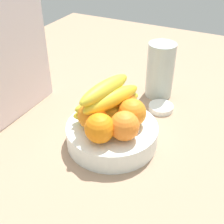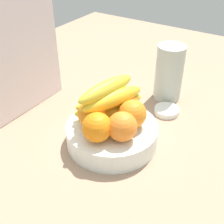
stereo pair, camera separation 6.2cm
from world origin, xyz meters
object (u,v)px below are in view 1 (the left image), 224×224
at_px(fruit_bowl, 112,134).
at_px(thermos_tumbler, 160,70).
at_px(banana_bunch, 108,101).
at_px(orange_front_left, 124,126).
at_px(orange_front_right, 132,113).
at_px(orange_center, 122,101).
at_px(orange_back_left, 100,103).
at_px(orange_top_stack, 100,128).
at_px(jar_lid, 161,108).
at_px(orange_back_right, 92,115).
at_px(cutting_board, 9,56).

relative_size(fruit_bowl, thermos_tumbler, 1.34).
bearing_deg(banana_bunch, orange_front_left, -126.08).
relative_size(orange_front_right, banana_bunch, 0.38).
bearing_deg(orange_center, orange_front_right, -130.60).
relative_size(orange_back_left, orange_top_stack, 1.00).
distance_m(orange_front_left, banana_bunch, 0.09).
distance_m(orange_front_left, orange_top_stack, 0.06).
relative_size(fruit_bowl, jar_lid, 3.14).
relative_size(orange_center, thermos_tumbler, 0.41).
bearing_deg(orange_back_left, orange_front_right, -90.57).
xyz_separation_m(fruit_bowl, orange_center, (0.06, 0.00, 0.06)).
xyz_separation_m(fruit_bowl, orange_front_right, (0.03, -0.04, 0.06)).
distance_m(fruit_bowl, orange_center, 0.09).
distance_m(orange_top_stack, thermos_tumbler, 0.34).
xyz_separation_m(orange_front_left, orange_back_right, (0.00, 0.09, 0.00)).
bearing_deg(orange_front_right, thermos_tumbler, 3.65).
relative_size(orange_front_right, jar_lid, 0.96).
distance_m(orange_front_left, jar_lid, 0.24).
bearing_deg(jar_lid, orange_front_right, 172.81).
distance_m(orange_front_left, orange_back_left, 0.11).
relative_size(orange_front_left, orange_center, 1.00).
relative_size(orange_top_stack, jar_lid, 0.96).
relative_size(orange_back_right, orange_top_stack, 1.00).
bearing_deg(jar_lid, orange_top_stack, 166.60).
distance_m(orange_center, jar_lid, 0.17).
bearing_deg(cutting_board, jar_lid, -59.60).
bearing_deg(cutting_board, orange_back_left, -81.54).
height_order(fruit_bowl, thermos_tumbler, thermos_tumbler).
height_order(fruit_bowl, orange_front_right, orange_front_right).
relative_size(orange_center, orange_top_stack, 1.00).
bearing_deg(fruit_bowl, banana_bunch, 47.59).
height_order(fruit_bowl, orange_center, orange_center).
xyz_separation_m(orange_top_stack, thermos_tumbler, (0.34, -0.02, -0.00)).
height_order(orange_top_stack, thermos_tumbler, thermos_tumbler).
height_order(orange_front_right, cutting_board, cutting_board).
bearing_deg(orange_back_right, banana_bunch, -20.66).
bearing_deg(orange_center, orange_back_left, 128.11).
height_order(orange_back_left, orange_back_right, same).
xyz_separation_m(orange_front_right, orange_top_stack, (-0.09, 0.04, 0.00)).
distance_m(cutting_board, jar_lid, 0.44).
bearing_deg(orange_front_left, orange_top_stack, 125.55).
xyz_separation_m(orange_front_left, thermos_tumbler, (0.31, 0.02, -0.00)).
bearing_deg(orange_back_right, orange_front_left, -91.98).
bearing_deg(orange_front_right, orange_back_right, 123.56).
height_order(orange_front_left, orange_top_stack, same).
relative_size(fruit_bowl, banana_bunch, 1.25).
distance_m(orange_front_left, cutting_board, 0.35).
relative_size(orange_back_right, banana_bunch, 0.38).
bearing_deg(orange_front_right, banana_bunch, 95.97).
bearing_deg(orange_front_right, orange_top_stack, 155.61).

